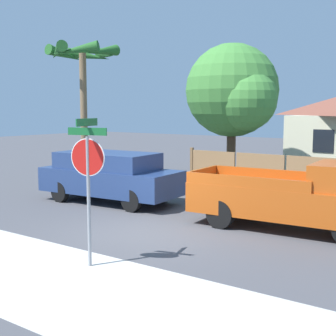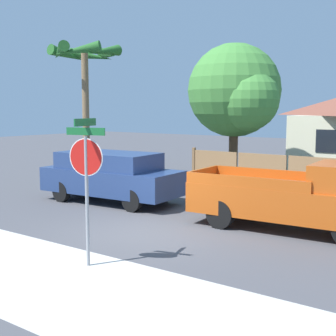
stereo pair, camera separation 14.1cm
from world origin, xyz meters
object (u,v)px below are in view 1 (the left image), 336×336
Objects in this scene: stop_sign at (88,168)px; red_suv at (110,175)px; orange_pickup at (300,197)px; oak_tree at (235,93)px; palm_tree at (83,65)px.

red_suv is at bearing 114.54° from stop_sign.
stop_sign reaches higher than orange_pickup.
orange_pickup is at bearing 49.84° from stop_sign.
red_suv is 6.71m from stop_sign.
orange_pickup is (5.37, -6.64, -3.00)m from oak_tree.
oak_tree is at bearing 46.93° from palm_tree.
stop_sign is (7.30, -7.08, -2.94)m from palm_tree.
palm_tree is at bearing 121.50° from stop_sign.
palm_tree is 10.58m from stop_sign.
red_suv is 1.67× the size of stop_sign.
oak_tree is 12.30m from stop_sign.
stop_sign is at bearing -44.14° from palm_tree.
palm_tree is 1.15× the size of red_suv.
oak_tree is 1.20× the size of red_suv.
palm_tree is at bearing 144.44° from red_suv.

